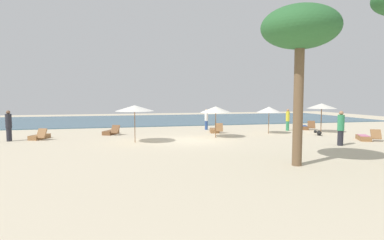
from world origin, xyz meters
TOP-DOWN VIEW (x-y plane):
  - ground_plane at (0.00, 0.00)m, footprint 60.00×60.00m
  - ocean_water at (0.00, 17.00)m, footprint 48.00×16.00m
  - umbrella_0 at (6.26, 2.14)m, footprint 1.77×1.77m
  - umbrella_1 at (-3.53, -0.06)m, footprint 2.29×2.29m
  - umbrella_2 at (10.41, 1.82)m, footprint 2.17×2.17m
  - umbrella_3 at (1.80, 0.91)m, footprint 2.08×2.08m
  - lounger_0 at (2.62, 3.75)m, footprint 0.94×1.72m
  - lounger_1 at (10.50, -2.41)m, footprint 1.30×1.74m
  - lounger_2 at (10.51, 4.13)m, footprint 1.22×1.74m
  - lounger_3 at (-9.39, 2.85)m, footprint 1.18×1.74m
  - lounger_4 at (-4.97, 4.33)m, footprint 1.27×1.75m
  - person_0 at (7.59, -3.84)m, footprint 0.48×0.48m
  - person_1 at (2.54, 5.75)m, footprint 0.34×0.34m
  - person_2 at (-10.99, 2.29)m, footprint 0.46×0.46m
  - person_3 at (8.66, 3.61)m, footprint 0.39×0.39m
  - palm_1 at (2.42, -7.78)m, footprint 3.03×3.03m
  - dog at (9.20, 0.38)m, footprint 0.55×0.74m

SIDE VIEW (x-z plane):
  - ground_plane at x=0.00m, z-range 0.00..0.00m
  - ocean_water at x=0.00m, z-range 0.00..0.06m
  - lounger_4 at x=-4.97m, z-range -0.19..0.53m
  - lounger_3 at x=-9.39m, z-range -0.20..0.54m
  - lounger_0 at x=2.62m, z-range -0.20..0.54m
  - lounger_1 at x=10.50m, z-range -0.18..0.54m
  - lounger_2 at x=10.51m, z-range -0.19..0.55m
  - dog at x=9.20m, z-range 0.01..0.35m
  - person_1 at x=2.54m, z-range 0.02..1.70m
  - person_3 at x=8.66m, z-range 0.02..1.75m
  - person_2 at x=-10.99m, z-range 0.01..1.90m
  - person_0 at x=7.59m, z-range 0.01..1.96m
  - umbrella_0 at x=6.26m, z-range 0.78..2.75m
  - umbrella_3 at x=1.80m, z-range 0.83..2.91m
  - umbrella_2 at x=10.41m, z-range 0.90..3.10m
  - umbrella_1 at x=-3.53m, z-range 0.94..3.16m
  - palm_1 at x=2.42m, z-range 2.17..8.44m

